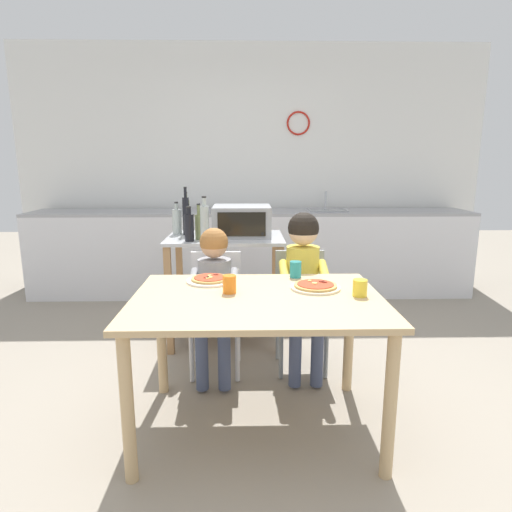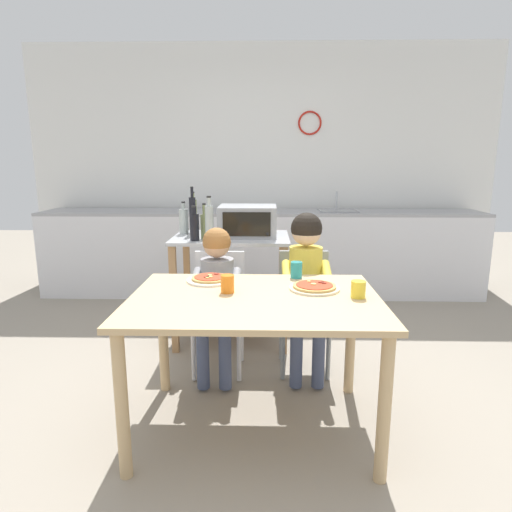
{
  "view_description": "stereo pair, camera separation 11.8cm",
  "coord_description": "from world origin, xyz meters",
  "px_view_note": "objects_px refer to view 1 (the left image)",
  "views": [
    {
      "loc": [
        -0.06,
        -2.16,
        1.43
      ],
      "look_at": [
        0.0,
        0.3,
        0.9
      ],
      "focal_mm": 30.81,
      "sensor_mm": 36.0,
      "label": 1
    },
    {
      "loc": [
        0.06,
        -2.16,
        1.43
      ],
      "look_at": [
        0.0,
        0.3,
        0.9
      ],
      "focal_mm": 30.81,
      "sensor_mm": 36.0,
      "label": 2
    }
  ],
  "objects_px": {
    "bottle_brown_beer": "(177,221)",
    "bottle_clear_vinegar": "(205,223)",
    "child_in_grey_shirt": "(214,285)",
    "dining_table": "(257,315)",
    "bottle_dark_olive_oil": "(199,226)",
    "child_in_yellow_shirt": "(303,273)",
    "pizza_plate_cream": "(315,286)",
    "kitchen_island_cart": "(226,272)",
    "bottle_tall_green_wine": "(187,215)",
    "bottle_slim_sauce": "(186,215)",
    "drinking_cup_yellow": "(360,288)",
    "drinking_cup_orange": "(229,284)",
    "dining_chair_left": "(216,303)",
    "bottle_squat_spirits": "(189,227)",
    "drinking_cup_teal": "(296,269)",
    "toaster_oven": "(242,221)",
    "dining_chair_right": "(301,301)",
    "pizza_plate_white": "(210,280)"
  },
  "relations": [
    {
      "from": "child_in_yellow_shirt",
      "to": "bottle_tall_green_wine",
      "type": "bearing_deg",
      "value": 136.48
    },
    {
      "from": "dining_chair_right",
      "to": "drinking_cup_teal",
      "type": "xyz_separation_m",
      "value": [
        -0.08,
        -0.37,
        0.32
      ]
    },
    {
      "from": "bottle_tall_green_wine",
      "to": "drinking_cup_orange",
      "type": "bearing_deg",
      "value": -73.92
    },
    {
      "from": "drinking_cup_orange",
      "to": "dining_chair_left",
      "type": "bearing_deg",
      "value": 100.56
    },
    {
      "from": "bottle_dark_olive_oil",
      "to": "child_in_grey_shirt",
      "type": "bearing_deg",
      "value": -74.55
    },
    {
      "from": "kitchen_island_cart",
      "to": "bottle_dark_olive_oil",
      "type": "height_order",
      "value": "bottle_dark_olive_oil"
    },
    {
      "from": "child_in_grey_shirt",
      "to": "bottle_brown_beer",
      "type": "bearing_deg",
      "value": 114.43
    },
    {
      "from": "dining_chair_right",
      "to": "child_in_yellow_shirt",
      "type": "xyz_separation_m",
      "value": [
        -0.0,
        -0.11,
        0.23
      ]
    },
    {
      "from": "bottle_squat_spirits",
      "to": "child_in_grey_shirt",
      "type": "distance_m",
      "value": 0.58
    },
    {
      "from": "bottle_brown_beer",
      "to": "drinking_cup_orange",
      "type": "xyz_separation_m",
      "value": [
        0.47,
        -1.29,
        -0.16
      ]
    },
    {
      "from": "drinking_cup_yellow",
      "to": "drinking_cup_orange",
      "type": "relative_size",
      "value": 0.91
    },
    {
      "from": "kitchen_island_cart",
      "to": "bottle_clear_vinegar",
      "type": "relative_size",
      "value": 2.71
    },
    {
      "from": "bottle_slim_sauce",
      "to": "pizza_plate_white",
      "type": "distance_m",
      "value": 1.08
    },
    {
      "from": "dining_chair_left",
      "to": "drinking_cup_yellow",
      "type": "distance_m",
      "value": 1.12
    },
    {
      "from": "dining_chair_left",
      "to": "bottle_brown_beer",
      "type": "bearing_deg",
      "value": 118.46
    },
    {
      "from": "drinking_cup_yellow",
      "to": "drinking_cup_orange",
      "type": "height_order",
      "value": "drinking_cup_orange"
    },
    {
      "from": "drinking_cup_orange",
      "to": "kitchen_island_cart",
      "type": "bearing_deg",
      "value": 93.59
    },
    {
      "from": "dining_chair_left",
      "to": "toaster_oven",
      "type": "bearing_deg",
      "value": 71.76
    },
    {
      "from": "bottle_brown_beer",
      "to": "bottle_clear_vinegar",
      "type": "bearing_deg",
      "value": -55.33
    },
    {
      "from": "bottle_tall_green_wine",
      "to": "bottle_squat_spirits",
      "type": "height_order",
      "value": "bottle_tall_green_wine"
    },
    {
      "from": "toaster_oven",
      "to": "drinking_cup_teal",
      "type": "xyz_separation_m",
      "value": [
        0.33,
        -0.88,
        -0.18
      ]
    },
    {
      "from": "bottle_clear_vinegar",
      "to": "bottle_squat_spirits",
      "type": "bearing_deg",
      "value": 156.59
    },
    {
      "from": "bottle_tall_green_wine",
      "to": "child_in_grey_shirt",
      "type": "height_order",
      "value": "bottle_tall_green_wine"
    },
    {
      "from": "pizza_plate_white",
      "to": "pizza_plate_cream",
      "type": "distance_m",
      "value": 0.61
    },
    {
      "from": "bottle_dark_olive_oil",
      "to": "bottle_squat_spirits",
      "type": "bearing_deg",
      "value": -127.16
    },
    {
      "from": "dining_table",
      "to": "pizza_plate_white",
      "type": "height_order",
      "value": "pizza_plate_white"
    },
    {
      "from": "bottle_squat_spirits",
      "to": "drinking_cup_teal",
      "type": "xyz_separation_m",
      "value": [
        0.71,
        -0.65,
        -0.17
      ]
    },
    {
      "from": "bottle_slim_sauce",
      "to": "bottle_brown_beer",
      "type": "height_order",
      "value": "bottle_slim_sauce"
    },
    {
      "from": "toaster_oven",
      "to": "pizza_plate_cream",
      "type": "distance_m",
      "value": 1.21
    },
    {
      "from": "child_in_grey_shirt",
      "to": "drinking_cup_orange",
      "type": "height_order",
      "value": "child_in_grey_shirt"
    },
    {
      "from": "bottle_clear_vinegar",
      "to": "child_in_grey_shirt",
      "type": "bearing_deg",
      "value": -77.18
    },
    {
      "from": "drinking_cup_teal",
      "to": "pizza_plate_white",
      "type": "bearing_deg",
      "value": -170.17
    },
    {
      "from": "child_in_yellow_shirt",
      "to": "pizza_plate_cream",
      "type": "height_order",
      "value": "child_in_yellow_shirt"
    },
    {
      "from": "kitchen_island_cart",
      "to": "bottle_dark_olive_oil",
      "type": "relative_size",
      "value": 3.35
    },
    {
      "from": "bottle_brown_beer",
      "to": "child_in_grey_shirt",
      "type": "xyz_separation_m",
      "value": [
        0.35,
        -0.76,
        -0.32
      ]
    },
    {
      "from": "toaster_oven",
      "to": "bottle_tall_green_wine",
      "type": "bearing_deg",
      "value": 156.09
    },
    {
      "from": "dining_chair_right",
      "to": "bottle_tall_green_wine",
      "type": "bearing_deg",
      "value": 140.69
    },
    {
      "from": "bottle_clear_vinegar",
      "to": "child_in_yellow_shirt",
      "type": "relative_size",
      "value": 0.31
    },
    {
      "from": "dining_chair_left",
      "to": "child_in_yellow_shirt",
      "type": "xyz_separation_m",
      "value": [
        0.59,
        -0.08,
        0.23
      ]
    },
    {
      "from": "bottle_brown_beer",
      "to": "dining_chair_left",
      "type": "distance_m",
      "value": 0.87
    },
    {
      "from": "bottle_tall_green_wine",
      "to": "child_in_yellow_shirt",
      "type": "distance_m",
      "value": 1.23
    },
    {
      "from": "child_in_yellow_shirt",
      "to": "pizza_plate_white",
      "type": "relative_size",
      "value": 3.99
    },
    {
      "from": "toaster_oven",
      "to": "bottle_brown_beer",
      "type": "xyz_separation_m",
      "value": [
        -0.52,
        0.1,
        -0.01
      ]
    },
    {
      "from": "bottle_clear_vinegar",
      "to": "bottle_brown_beer",
      "type": "relative_size",
      "value": 1.28
    },
    {
      "from": "child_in_grey_shirt",
      "to": "dining_table",
      "type": "bearing_deg",
      "value": -65.93
    },
    {
      "from": "bottle_slim_sauce",
      "to": "dining_table",
      "type": "xyz_separation_m",
      "value": [
        0.53,
        -1.32,
        -0.37
      ]
    },
    {
      "from": "dining_chair_right",
      "to": "drinking_cup_orange",
      "type": "relative_size",
      "value": 8.49
    },
    {
      "from": "kitchen_island_cart",
      "to": "bottle_tall_green_wine",
      "type": "relative_size",
      "value": 2.72
    },
    {
      "from": "dining_chair_right",
      "to": "drinking_cup_yellow",
      "type": "xyz_separation_m",
      "value": [
        0.21,
        -0.75,
        0.31
      ]
    },
    {
      "from": "bottle_slim_sauce",
      "to": "drinking_cup_orange",
      "type": "height_order",
      "value": "bottle_slim_sauce"
    }
  ]
}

